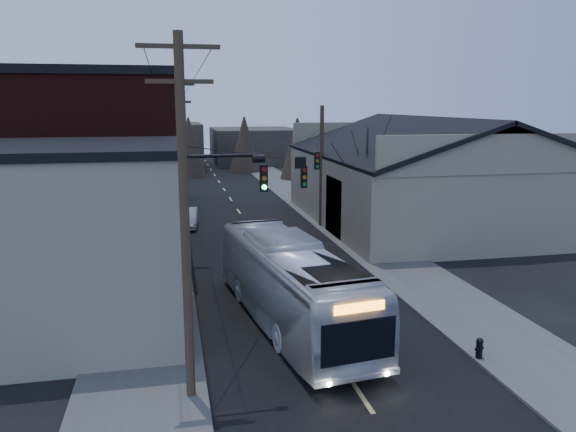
% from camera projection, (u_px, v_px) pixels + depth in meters
% --- Properties ---
extents(road_surface, '(9.00, 110.00, 0.02)m').
position_uv_depth(road_surface, '(242.00, 216.00, 43.65)').
color(road_surface, black).
rests_on(road_surface, ground).
extents(sidewalk_left, '(4.00, 110.00, 0.12)m').
position_uv_depth(sidewalk_left, '(156.00, 219.00, 42.31)').
color(sidewalk_left, '#474744').
rests_on(sidewalk_left, ground).
extents(sidewalk_right, '(4.00, 110.00, 0.12)m').
position_uv_depth(sidewalk_right, '(322.00, 212.00, 44.96)').
color(sidewalk_right, '#474744').
rests_on(sidewalk_right, ground).
extents(building_clapboard, '(8.00, 8.00, 7.00)m').
position_uv_depth(building_clapboard, '(73.00, 243.00, 20.99)').
color(building_clapboard, gray).
rests_on(building_clapboard, ground).
extents(building_brick, '(10.00, 12.00, 10.00)m').
position_uv_depth(building_brick, '(84.00, 170.00, 31.04)').
color(building_brick, black).
rests_on(building_brick, ground).
extents(building_left_far, '(9.00, 14.00, 7.00)m').
position_uv_depth(building_left_far, '(119.00, 166.00, 46.78)').
color(building_left_far, '#322E28').
rests_on(building_left_far, ground).
extents(warehouse, '(16.16, 20.60, 7.73)m').
position_uv_depth(warehouse, '(427.00, 186.00, 40.96)').
color(warehouse, gray).
rests_on(warehouse, ground).
extents(building_far_left, '(10.00, 12.00, 6.00)m').
position_uv_depth(building_far_left, '(164.00, 146.00, 75.40)').
color(building_far_left, '#322E28').
rests_on(building_far_left, ground).
extents(building_far_right, '(12.00, 14.00, 5.00)m').
position_uv_depth(building_far_right, '(254.00, 146.00, 82.94)').
color(building_far_right, '#322E28').
rests_on(building_far_right, ground).
extents(bare_tree, '(0.40, 0.40, 7.20)m').
position_uv_depth(bare_tree, '(366.00, 186.00, 34.67)').
color(bare_tree, black).
rests_on(bare_tree, ground).
extents(utility_lines, '(11.24, 45.28, 10.50)m').
position_uv_depth(utility_lines, '(205.00, 161.00, 36.42)').
color(utility_lines, '#382B1E').
rests_on(utility_lines, ground).
extents(bus, '(4.35, 12.23, 3.33)m').
position_uv_depth(bus, '(291.00, 284.00, 22.04)').
color(bus, silver).
rests_on(bus, ground).
extents(parked_car, '(1.75, 4.14, 1.33)m').
position_uv_depth(parked_car, '(187.00, 218.00, 39.63)').
color(parked_car, '#9C9DA3').
rests_on(parked_car, ground).
extents(fire_hydrant, '(0.35, 0.25, 0.72)m').
position_uv_depth(fire_hydrant, '(479.00, 347.00, 19.04)').
color(fire_hydrant, black).
rests_on(fire_hydrant, sidewalk_right).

